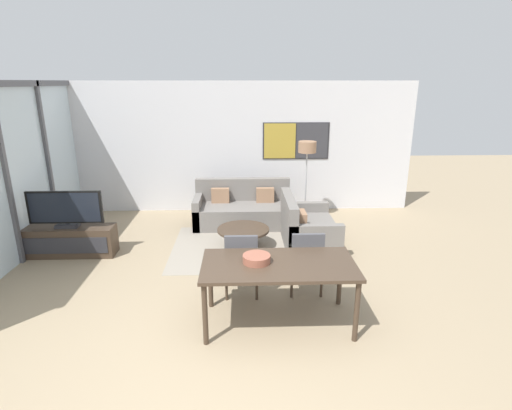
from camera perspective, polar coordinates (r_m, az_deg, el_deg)
name	(u,v)px	position (r m, az deg, el deg)	size (l,w,h in m)	color
ground_plane	(227,373)	(4.32, -4.21, -22.83)	(24.00, 24.00, 0.00)	#9E896B
wall_back	(236,148)	(8.77, -2.93, 8.18)	(7.81, 0.09, 2.80)	silver
window_wall_left	(3,169)	(7.08, -32.40, 4.40)	(0.07, 5.35, 2.80)	silver
area_rug	(243,247)	(7.02, -1.81, -6.04)	(2.46, 2.06, 0.01)	gray
tv_console	(70,241)	(7.33, -25.05, -4.68)	(1.47, 0.41, 0.49)	#423326
television	(65,209)	(7.16, -25.60, -0.57)	(1.20, 0.20, 0.61)	#2D2D33
sofa_main	(243,210)	(8.09, -1.88, -0.74)	(1.94, 0.89, 0.88)	slate
sofa_side	(305,230)	(7.08, 6.97, -3.56)	(0.89, 1.38, 0.88)	slate
coffee_table	(243,233)	(6.92, -1.83, -4.05)	(0.90, 0.90, 0.35)	#423326
dining_table	(279,269)	(4.68, 3.25, -9.14)	(1.78, 0.90, 0.78)	#423326
dining_chair_left	(241,261)	(5.33, -2.11, -7.96)	(0.46, 0.46, 0.91)	#4C4C51
dining_chair_centre	(306,259)	(5.43, 7.16, -7.60)	(0.46, 0.46, 0.91)	#4C4C51
fruit_bowl	(257,258)	(4.64, 0.08, -7.61)	(0.32, 0.32, 0.09)	#995642
floor_lamp	(307,153)	(8.02, 7.30, 7.32)	(0.35, 0.35, 1.66)	#2D2D33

